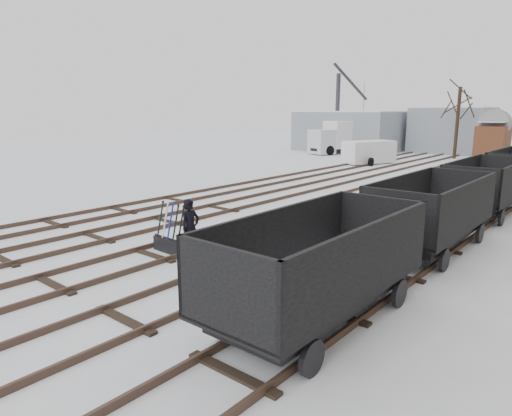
# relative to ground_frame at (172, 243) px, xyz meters

# --- Properties ---
(ground) EXTENTS (120.00, 120.00, 0.00)m
(ground) POSITION_rel_ground_frame_xyz_m (-0.12, -0.63, -0.28)
(ground) COLOR white
(ground) RESTS_ON ground
(tracks) EXTENTS (13.90, 52.00, 0.16)m
(tracks) POSITION_rel_ground_frame_xyz_m (-0.12, 13.04, -0.21)
(tracks) COLOR black
(tracks) RESTS_ON ground
(shed_left) EXTENTS (10.00, 8.00, 4.10)m
(shed_left) POSITION_rel_ground_frame_xyz_m (-13.12, 35.37, 1.76)
(shed_left) COLOR gray
(shed_left) RESTS_ON ground
(shed_right) EXTENTS (7.00, 6.00, 4.50)m
(shed_right) POSITION_rel_ground_frame_xyz_m (-4.12, 39.37, 1.96)
(shed_right) COLOR gray
(shed_right) RESTS_ON ground
(ground_frame) EXTENTS (1.32, 0.48, 1.49)m
(ground_frame) POSITION_rel_ground_frame_xyz_m (0.00, 0.00, 0.00)
(ground_frame) COLOR black
(ground_frame) RESTS_ON ground
(worker) EXTENTS (0.46, 0.66, 1.71)m
(worker) POSITION_rel_ground_frame_xyz_m (0.75, 0.10, 0.57)
(worker) COLOR black
(worker) RESTS_ON ground
(freight_wagon_a) EXTENTS (2.17, 5.42, 2.21)m
(freight_wagon_a) POSITION_rel_ground_frame_xyz_m (5.88, -1.10, 0.56)
(freight_wagon_a) COLOR black
(freight_wagon_a) RESTS_ON ground
(freight_wagon_b) EXTENTS (2.17, 5.42, 2.21)m
(freight_wagon_b) POSITION_rel_ground_frame_xyz_m (5.88, 5.30, 0.56)
(freight_wagon_b) COLOR black
(freight_wagon_b) RESTS_ON ground
(freight_wagon_c) EXTENTS (2.17, 5.42, 2.21)m
(freight_wagon_c) POSITION_rel_ground_frame_xyz_m (5.88, 11.70, 0.56)
(freight_wagon_c) COLOR black
(freight_wagon_c) RESTS_ON ground
(box_van_wagon) EXTENTS (2.60, 4.49, 3.31)m
(box_van_wagon) POSITION_rel_ground_frame_xyz_m (1.42, 31.63, 1.65)
(box_van_wagon) COLOR black
(box_van_wagon) RESTS_ON ground
(lorry) EXTENTS (3.85, 7.24, 3.14)m
(lorry) POSITION_rel_ground_frame_xyz_m (-12.02, 31.52, 1.33)
(lorry) COLOR black
(lorry) RESTS_ON ground
(panel_van) EXTENTS (3.31, 4.49, 1.82)m
(panel_van) POSITION_rel_ground_frame_xyz_m (-5.98, 25.06, 0.66)
(panel_van) COLOR silver
(panel_van) RESTS_ON ground
(crane) EXTENTS (2.13, 5.21, 8.73)m
(crane) POSITION_rel_ground_frame_xyz_m (-13.25, 32.65, 2.01)
(crane) COLOR #2D2D32
(crane) RESTS_ON ground
(tree_far_left) EXTENTS (0.30, 0.30, 6.16)m
(tree_far_left) POSITION_rel_ground_frame_xyz_m (-2.04, 33.72, 2.79)
(tree_far_left) COLOR black
(tree_far_left) RESTS_ON ground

